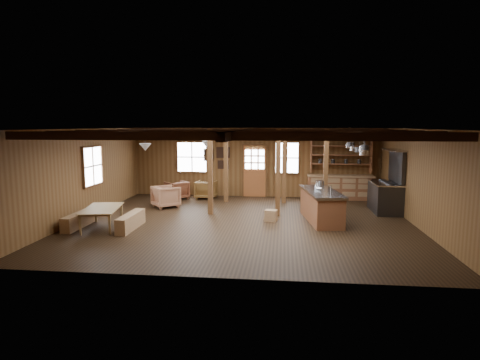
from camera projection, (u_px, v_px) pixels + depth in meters
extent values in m
cube|color=black|center=(244.00, 222.00, 12.11)|extent=(10.00, 9.00, 0.02)
cube|color=black|center=(244.00, 129.00, 11.73)|extent=(10.00, 9.00, 0.02)
cube|color=#573519|center=(84.00, 174.00, 12.46)|extent=(0.02, 9.00, 2.80)
cube|color=#573519|center=(419.00, 179.00, 11.38)|extent=(0.02, 9.00, 2.80)
cube|color=#573519|center=(255.00, 162.00, 16.36)|extent=(10.00, 0.02, 2.80)
cube|color=#573519|center=(220.00, 207.00, 7.47)|extent=(10.00, 0.02, 2.80)
cube|color=black|center=(227.00, 136.00, 8.30)|extent=(9.80, 0.12, 0.18)
cube|color=black|center=(236.00, 135.00, 9.77)|extent=(9.80, 0.12, 0.18)
cube|color=black|center=(242.00, 133.00, 11.25)|extent=(9.80, 0.12, 0.18)
cube|color=black|center=(247.00, 132.00, 12.73)|extent=(9.80, 0.12, 0.18)
cube|color=black|center=(251.00, 132.00, 14.21)|extent=(9.80, 0.12, 0.18)
cube|color=black|center=(254.00, 131.00, 15.49)|extent=(9.80, 0.12, 0.18)
cube|color=black|center=(244.00, 133.00, 11.74)|extent=(0.18, 8.82, 0.18)
cube|color=#412B12|center=(210.00, 172.00, 13.03)|extent=(0.15, 0.15, 2.80)
cube|color=#412B12|center=(226.00, 165.00, 15.18)|extent=(0.15, 0.15, 2.80)
cube|color=#412B12|center=(278.00, 173.00, 12.79)|extent=(0.15, 0.15, 2.80)
cube|color=#412B12|center=(284.00, 166.00, 14.94)|extent=(0.15, 0.15, 2.80)
cube|color=#412B12|center=(326.00, 170.00, 13.61)|extent=(0.15, 0.15, 2.80)
cube|color=brown|center=(255.00, 183.00, 16.41)|extent=(0.90, 0.06, 1.10)
cube|color=#412B12|center=(243.00, 171.00, 16.40)|extent=(0.06, 0.08, 2.10)
cube|color=#412B12|center=(266.00, 171.00, 16.29)|extent=(0.06, 0.08, 2.10)
cube|color=#412B12|center=(255.00, 145.00, 16.20)|extent=(1.02, 0.08, 0.06)
cube|color=white|center=(255.00, 159.00, 16.28)|extent=(0.84, 0.02, 0.90)
cube|color=white|center=(192.00, 157.00, 16.56)|extent=(1.20, 0.02, 1.20)
cube|color=#412B12|center=(192.00, 157.00, 16.56)|extent=(1.32, 0.06, 1.32)
cube|color=white|center=(287.00, 158.00, 16.14)|extent=(0.90, 0.02, 1.20)
cube|color=#412B12|center=(287.00, 158.00, 16.14)|extent=(1.02, 0.06, 1.32)
cube|color=white|center=(93.00, 166.00, 12.92)|extent=(0.02, 1.20, 1.20)
cube|color=#412B12|center=(93.00, 166.00, 12.92)|extent=(0.14, 1.24, 1.32)
cube|color=silver|center=(223.00, 152.00, 16.39)|extent=(0.50, 0.03, 0.40)
cube|color=black|center=(223.00, 152.00, 16.38)|extent=(0.55, 0.02, 0.45)
cube|color=silver|center=(209.00, 155.00, 16.47)|extent=(0.35, 0.03, 0.45)
cube|color=black|center=(209.00, 155.00, 16.46)|extent=(0.40, 0.02, 0.50)
cube|color=silver|center=(223.00, 165.00, 16.46)|extent=(0.40, 0.03, 0.30)
cube|color=black|center=(223.00, 165.00, 16.45)|extent=(0.45, 0.02, 0.35)
cube|color=brown|center=(340.00, 188.00, 15.82)|extent=(2.50, 0.55, 0.90)
cube|color=olive|center=(340.00, 176.00, 15.73)|extent=(2.55, 0.60, 0.06)
cube|color=brown|center=(341.00, 164.00, 15.74)|extent=(2.30, 0.35, 0.04)
cube|color=brown|center=(341.00, 155.00, 15.69)|extent=(2.30, 0.35, 0.04)
cube|color=brown|center=(341.00, 146.00, 15.64)|extent=(2.30, 0.35, 0.04)
cube|color=brown|center=(311.00, 155.00, 15.81)|extent=(0.04, 0.35, 1.40)
cube|color=brown|center=(371.00, 155.00, 15.57)|extent=(0.04, 0.35, 1.40)
cylinder|color=#323234|center=(145.00, 136.00, 12.08)|extent=(0.02, 0.02, 0.45)
cone|color=silver|center=(145.00, 147.00, 12.12)|extent=(0.36, 0.36, 0.22)
cylinder|color=#323234|center=(207.00, 135.00, 13.89)|extent=(0.02, 0.02, 0.45)
cone|color=silver|center=(207.00, 144.00, 13.93)|extent=(0.36, 0.36, 0.22)
cylinder|color=#323234|center=(358.00, 138.00, 11.70)|extent=(0.04, 3.00, 0.04)
cylinder|color=#323234|center=(364.00, 144.00, 10.40)|extent=(0.01, 0.01, 0.28)
cylinder|color=#BABCC2|center=(364.00, 153.00, 10.42)|extent=(0.22, 0.22, 0.14)
cylinder|color=#323234|center=(365.00, 142.00, 10.82)|extent=(0.01, 0.01, 0.17)
cylinder|color=#323234|center=(365.00, 148.00, 10.84)|extent=(0.21, 0.21, 0.14)
cylinder|color=#323234|center=(364.00, 142.00, 11.26)|extent=(0.01, 0.01, 0.23)
cylinder|color=#BABCC2|center=(363.00, 149.00, 11.29)|extent=(0.22, 0.22, 0.14)
cylinder|color=#323234|center=(360.00, 142.00, 11.71)|extent=(0.01, 0.01, 0.29)
cylinder|color=#323234|center=(359.00, 150.00, 11.74)|extent=(0.27, 0.27, 0.14)
cylinder|color=#323234|center=(353.00, 142.00, 12.17)|extent=(0.01, 0.01, 0.28)
cylinder|color=#BABCC2|center=(353.00, 149.00, 12.19)|extent=(0.19, 0.19, 0.14)
cylinder|color=#323234|center=(351.00, 139.00, 12.60)|extent=(0.01, 0.01, 0.18)
cylinder|color=#323234|center=(350.00, 145.00, 12.63)|extent=(0.22, 0.22, 0.14)
cylinder|color=#323234|center=(350.00, 140.00, 13.05)|extent=(0.01, 0.01, 0.25)
cylinder|color=#BABCC2|center=(350.00, 146.00, 13.07)|extent=(0.25, 0.25, 0.14)
cube|color=brown|center=(321.00, 207.00, 12.21)|extent=(1.15, 2.49, 0.86)
cube|color=#BABCC2|center=(322.00, 192.00, 12.14)|extent=(1.24, 2.60, 0.08)
cylinder|color=#323234|center=(323.00, 195.00, 11.55)|extent=(0.44, 0.44, 0.06)
cylinder|color=#BABCC2|center=(331.00, 190.00, 11.51)|extent=(0.03, 0.03, 0.30)
cube|color=olive|center=(271.00, 216.00, 12.21)|extent=(0.44, 0.36, 0.35)
cube|color=#323234|center=(385.00, 198.00, 13.48)|extent=(0.86, 1.61, 0.97)
cube|color=#BABCC2|center=(386.00, 183.00, 13.41)|extent=(0.88, 1.63, 0.04)
cube|color=#323234|center=(397.00, 166.00, 13.30)|extent=(0.12, 1.61, 1.07)
cube|color=#BABCC2|center=(394.00, 150.00, 13.24)|extent=(0.40, 1.72, 0.05)
imported|color=olive|center=(103.00, 218.00, 11.38)|extent=(1.23, 1.81, 0.59)
cube|color=olive|center=(79.00, 220.00, 11.47)|extent=(0.28, 1.51, 0.41)
cube|color=olive|center=(131.00, 221.00, 11.30)|extent=(0.29, 1.57, 0.43)
imported|color=brown|center=(177.00, 190.00, 15.87)|extent=(1.09, 1.09, 0.71)
imported|color=brown|center=(206.00, 190.00, 16.00)|extent=(0.85, 0.87, 0.71)
imported|color=#9A6546|center=(166.00, 196.00, 14.27)|extent=(1.18, 1.18, 0.77)
cylinder|color=#BABCC2|center=(320.00, 183.00, 13.11)|extent=(0.28, 0.28, 0.17)
imported|color=silver|center=(318.00, 189.00, 12.30)|extent=(0.29, 0.29, 0.06)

